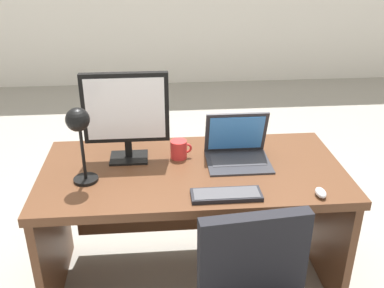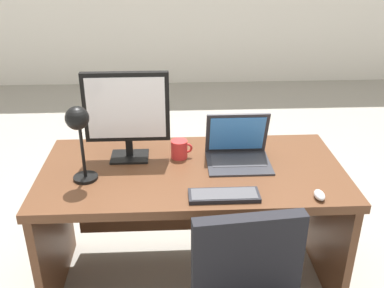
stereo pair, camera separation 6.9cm
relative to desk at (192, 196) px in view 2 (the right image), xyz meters
name	(u,v)px [view 2 (the right image)]	position (x,y,z in m)	size (l,w,h in m)	color
ground	(184,159)	(0.00, 1.46, -0.53)	(12.00, 12.00, 0.00)	gray
desk	(192,196)	(0.00, 0.00, 0.00)	(1.56, 0.77, 0.73)	#56331E
monitor	(127,111)	(-0.33, 0.09, 0.47)	(0.44, 0.16, 0.48)	black
laptop	(238,146)	(0.24, 0.05, 0.28)	(0.33, 0.28, 0.26)	#2D2D33
keyboard	(224,195)	(0.13, -0.33, 0.21)	(0.33, 0.11, 0.02)	black
mouse	(319,195)	(0.56, -0.36, 0.22)	(0.05, 0.08, 0.04)	silver
desk_lamp	(79,128)	(-0.53, -0.15, 0.48)	(0.12, 0.14, 0.39)	black
coffee_mug	(180,149)	(-0.06, 0.08, 0.25)	(0.12, 0.09, 0.10)	red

